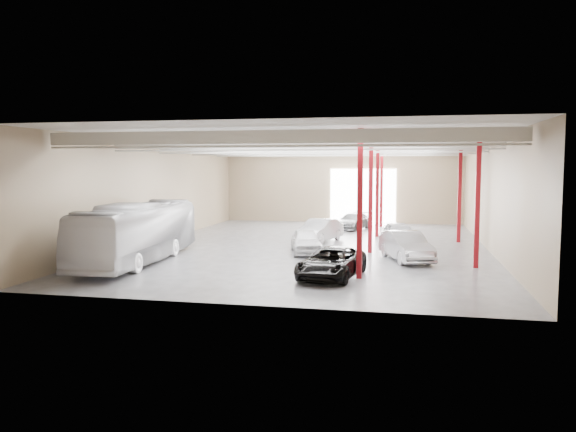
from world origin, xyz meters
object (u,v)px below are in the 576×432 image
at_px(car_row_b, 319,231).
at_px(car_right_far, 399,234).
at_px(car_right_near, 406,246).
at_px(car_row_c, 353,221).
at_px(car_row_a, 306,241).
at_px(black_sedan, 331,263).
at_px(coach_bus, 138,233).

xyz_separation_m(car_row_b, car_right_far, (5.46, -0.81, 0.00)).
bearing_deg(car_right_near, car_row_c, 86.70).
height_order(car_row_c, car_right_far, car_right_far).
relative_size(car_row_b, car_row_c, 1.05).
xyz_separation_m(car_row_c, car_right_far, (3.91, -9.15, 0.13)).
relative_size(car_row_a, car_row_c, 0.94).
distance_m(black_sedan, car_row_c, 20.68).
distance_m(coach_bus, black_sedan, 11.19).
height_order(black_sedan, car_right_far, car_right_far).
bearing_deg(car_row_c, coach_bus, -100.60).
bearing_deg(car_right_far, coach_bus, -158.24).
bearing_deg(car_right_near, black_sedan, -140.98).
bearing_deg(car_row_c, car_row_a, -78.73).
height_order(black_sedan, car_right_near, car_right_near).
bearing_deg(car_row_b, car_row_c, 95.26).
bearing_deg(car_right_near, car_right_far, 74.88).
distance_m(coach_bus, car_right_far, 16.84).
height_order(car_row_a, car_row_c, car_row_a).
height_order(coach_bus, car_row_a, coach_bus).
height_order(car_row_a, car_right_far, car_right_far).
relative_size(car_row_c, car_right_near, 0.92).
relative_size(coach_bus, black_sedan, 2.29).
xyz_separation_m(car_row_a, car_row_b, (0.02, 5.20, 0.06)).
distance_m(car_row_b, car_row_c, 8.48).
relative_size(black_sedan, car_right_far, 1.10).
bearing_deg(coach_bus, car_right_near, 10.04).
distance_m(car_row_a, car_right_far, 7.01).
bearing_deg(black_sedan, car_row_a, 118.81).
distance_m(coach_bus, car_row_b, 13.30).
bearing_deg(car_row_a, car_row_b, 75.14).
xyz_separation_m(car_row_a, car_right_near, (5.92, -1.49, 0.08)).
bearing_deg(car_row_b, car_right_far, 7.25).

